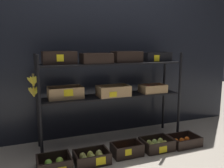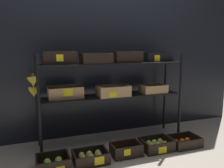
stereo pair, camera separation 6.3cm
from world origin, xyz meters
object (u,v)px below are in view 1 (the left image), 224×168
crate_ground_apple_green (54,164)px  crate_ground_tangerine (127,151)px  crate_ground_pear (92,158)px  crate_ground_rightmost_tangerine (184,141)px  crate_ground_right_pear (157,145)px  display_rack (108,78)px

crate_ground_apple_green → crate_ground_tangerine: bearing=-0.0°
crate_ground_pear → crate_ground_rightmost_tangerine: crate_ground_pear is taller
crate_ground_pear → crate_ground_right_pear: bearing=2.1°
crate_ground_apple_green → crate_ground_tangerine: crate_ground_tangerine is taller
crate_ground_right_pear → crate_ground_apple_green: bearing=-179.4°
crate_ground_pear → crate_ground_rightmost_tangerine: (1.13, 0.01, -0.01)m
crate_ground_pear → crate_ground_rightmost_tangerine: size_ratio=1.01×
crate_ground_tangerine → crate_ground_right_pear: bearing=1.8°
crate_ground_pear → crate_ground_apple_green: bearing=177.5°
display_rack → crate_ground_tangerine: size_ratio=5.67×
display_rack → crate_ground_apple_green: bearing=-149.8°
crate_ground_tangerine → crate_ground_rightmost_tangerine: size_ratio=0.93×
display_rack → crate_ground_right_pear: bearing=-42.2°
display_rack → crate_ground_tangerine: display_rack is taller
crate_ground_pear → crate_ground_tangerine: bearing=2.3°
crate_ground_apple_green → crate_ground_right_pear: (1.13, 0.01, 0.01)m
crate_ground_rightmost_tangerine → crate_ground_apple_green: bearing=179.7°
crate_ground_tangerine → crate_ground_right_pear: 0.37m
crate_ground_tangerine → crate_ground_rightmost_tangerine: crate_ground_tangerine is taller
crate_ground_pear → crate_ground_tangerine: 0.39m
crate_ground_tangerine → crate_ground_rightmost_tangerine: 0.73m
crate_ground_rightmost_tangerine → crate_ground_pear: bearing=-179.6°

